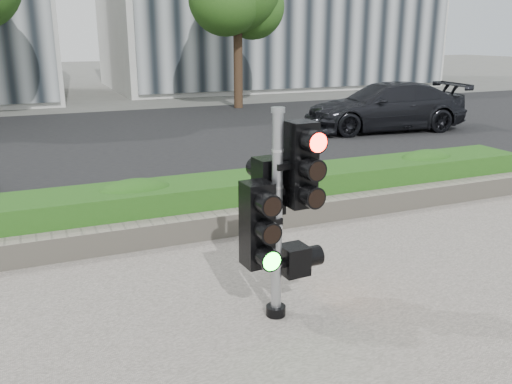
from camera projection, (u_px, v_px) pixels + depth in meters
ground at (282, 288)px, 6.43m from camera, size 120.00×120.00×0.00m
road at (128, 141)px, 15.25m from camera, size 60.00×13.00×0.02m
curb at (201, 208)px, 9.19m from camera, size 60.00×0.25×0.12m
stone_wall at (227, 223)px, 8.05m from camera, size 12.00×0.32×0.34m
hedge at (212, 200)px, 8.58m from camera, size 12.00×1.00×0.68m
traffic_signal at (278, 205)px, 5.45m from camera, size 0.77×0.58×2.20m
car_dark at (384, 107)px, 16.76m from camera, size 5.29×2.72×1.47m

